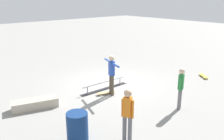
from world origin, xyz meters
TOP-DOWN VIEW (x-y plane):
  - ground_plane at (0.00, 0.00)m, footprint 60.00×60.00m
  - grind_rail at (0.57, 0.18)m, footprint 2.46×0.27m
  - skate_ledge at (3.70, -0.02)m, footprint 1.72×0.98m
  - skater_main at (0.75, 0.86)m, footprint 0.48×1.32m
  - skateboard_main at (0.89, 0.68)m, footprint 0.82×0.43m
  - bystander_green_shirt at (-0.23, 3.48)m, footprint 0.34×0.24m
  - bystander_orange_shirt at (2.67, 3.73)m, footprint 0.26×0.35m
  - loose_skateboard_yellow at (-4.28, 2.20)m, footprint 0.65×0.75m
  - trash_bin at (3.77, 2.91)m, footprint 0.59×0.59m

SIDE VIEW (x-z plane):
  - ground_plane at x=0.00m, z-range 0.00..0.00m
  - skateboard_main at x=0.89m, z-range 0.03..0.12m
  - loose_skateboard_yellow at x=-4.28m, z-range 0.03..0.12m
  - grind_rail at x=0.57m, z-range -0.03..0.34m
  - skate_ledge at x=3.70m, z-range 0.00..0.34m
  - trash_bin at x=3.77m, z-range 0.00..0.94m
  - bystander_green_shirt at x=-0.23m, z-range 0.10..1.64m
  - bystander_orange_shirt at x=2.67m, z-range 0.10..1.68m
  - skater_main at x=0.75m, z-range 0.14..1.82m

